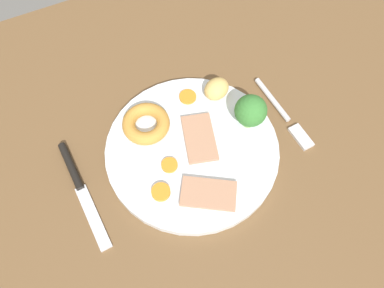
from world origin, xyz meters
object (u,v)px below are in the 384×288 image
Objects in this scene: dinner_plate at (192,149)px; carrot_coin_front at (188,97)px; meat_slice_under at (199,138)px; fork at (284,114)px; meat_slice_main at (209,194)px; knife at (79,184)px; broccoli_floret at (250,110)px; roast_potato_left at (217,89)px; carrot_coin_back at (169,165)px; yorkshire_pudding at (146,124)px; carrot_coin_side at (161,192)px.

carrot_coin_front is at bearing -111.66° from dinner_plate.
fork is (-15.00, 1.42, -1.41)cm from meat_slice_under.
knife is at bearing -32.00° from meat_slice_main.
broccoli_floret is at bearing 175.53° from meat_slice_under.
roast_potato_left is 15.17cm from carrot_coin_back.
knife is (16.56, -10.35, -1.35)cm from meat_slice_main.
broccoli_floret reaches higher than yorkshire_pudding.
roast_potato_left reaches higher than knife.
carrot_coin_front is at bearing -105.79° from meat_slice_main.
meat_slice_under is at bearing 139.03° from yorkshire_pudding.
yorkshire_pudding is 1.22× the size of broccoli_floret.
carrot_coin_side is (2.46, 11.27, -0.70)cm from yorkshire_pudding.
yorkshire_pudding is (3.62, -14.57, 0.64)cm from meat_slice_main.
meat_slice_main is 17.92cm from roast_potato_left.
dinner_plate is at bearing -162.63° from carrot_coin_back.
meat_slice_main is at bearing 71.57° from meat_slice_under.
yorkshire_pudding reaches higher than carrot_coin_back.
carrot_coin_side is 0.45× the size of broccoli_floret.
dinner_plate is at bearing 80.23° from knife.
dinner_plate is 4.35× the size of broccoli_floret.
dinner_plate is 8.86cm from carrot_coin_side.
roast_potato_left is 1.58× the size of carrot_coin_side.
meat_slice_under is 6.49cm from carrot_coin_back.
carrot_coin_front is 12.87cm from carrot_coin_back.
carrot_coin_side is at bearing 51.34° from carrot_coin_front.
carrot_coin_front is (-8.39, -2.28, -0.80)cm from yorkshire_pudding.
broccoli_floret reaches higher than carrot_coin_back.
dinner_plate is 1.46× the size of knife.
broccoli_floret is (-6.46, 8.64, 3.34)cm from carrot_coin_front.
knife is at bearing -15.18° from carrot_coin_back.
roast_potato_left is (-12.89, -0.71, 0.63)cm from yorkshire_pudding.
broccoli_floret reaches higher than dinner_plate.
roast_potato_left reaches higher than carrot_coin_back.
knife is at bearing -97.14° from fork.
carrot_coin_side reaches higher than dinner_plate.
broccoli_floret is 8.18cm from fork.
carrot_coin_front is 0.19× the size of fork.
carrot_coin_side is at bearing 37.98° from roast_potato_left.
carrot_coin_back is (12.44, 8.56, -1.42)cm from roast_potato_left.
meat_slice_main and meat_slice_under have the same top height.
meat_slice_under is at bearing -97.73° from fork.
yorkshire_pudding is 3.02× the size of carrot_coin_back.
broccoli_floret is 28.23cm from knife.
meat_slice_main is at bearing -69.80° from fork.
meat_slice_main is 17.51cm from carrot_coin_front.
yorkshire_pudding is 2.71× the size of carrot_coin_side.
dinner_plate is 3.58× the size of yorkshire_pudding.
carrot_coin_front is 22.32cm from knife.
carrot_coin_front is at bearing -128.66° from carrot_coin_side.
carrot_coin_front is (-3.47, -8.74, 0.94)cm from dinner_plate.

